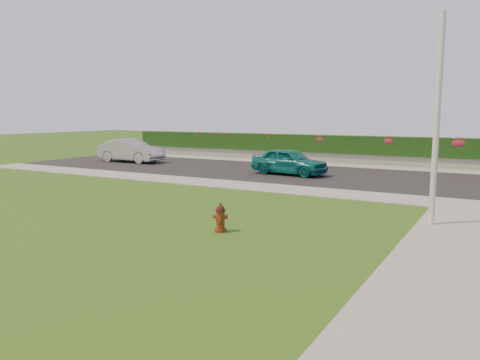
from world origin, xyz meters
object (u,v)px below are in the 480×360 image
Objects in this scene: sedan_teal at (289,161)px; fire_hydrant at (220,218)px; sedan_silver at (131,151)px; utility_pole at (437,121)px.

fire_hydrant is at bearing -158.34° from sedan_teal.
sedan_silver reaches higher than sedan_teal.
fire_hydrant is at bearing -143.27° from utility_pole.
utility_pole is (18.87, -8.63, 2.07)m from sedan_silver.
sedan_teal is at bearing -94.81° from sedan_silver.
sedan_silver reaches higher than fire_hydrant.
sedan_teal is 0.68× the size of utility_pole.
sedan_teal is 11.19m from utility_pole.
fire_hydrant is 11.70m from sedan_teal.
sedan_teal reaches higher than fire_hydrant.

